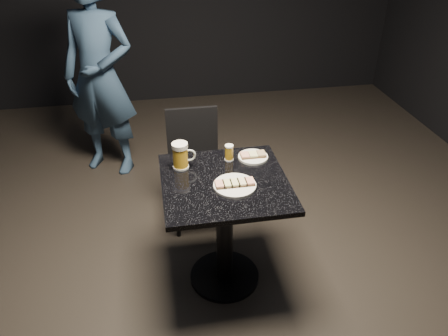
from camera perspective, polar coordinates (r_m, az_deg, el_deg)
The scene contains 10 objects.
floor at distance 2.91m, azimuth 0.07°, elevation -14.04°, with size 6.00×6.00×0.00m, color black.
plate_large at distance 2.37m, azimuth 1.41°, elevation -2.30°, with size 0.23×0.23×0.01m, color silver.
plate_small at distance 2.63m, azimuth 3.81°, elevation 1.44°, with size 0.18×0.18×0.01m, color white.
patron at distance 3.74m, azimuth -15.95°, elevation 11.45°, with size 0.62×0.41×1.70m, color navy.
table at distance 2.57m, azimuth 0.08°, elevation -6.15°, with size 0.70×0.70×0.75m.
beer_mug at distance 2.51m, azimuth -5.66°, elevation 1.64°, with size 0.14×0.09×0.16m.
beer_tumbler at distance 2.59m, azimuth 0.67°, elevation 2.02°, with size 0.06×0.06×0.10m.
chair at distance 3.11m, azimuth -3.86°, elevation 1.04°, with size 0.37×0.37×0.85m.
canapes_on_plate_large at distance 2.36m, azimuth 1.42°, elevation -1.97°, with size 0.21×0.07×0.02m.
canapes_on_plate_small at distance 2.63m, azimuth 3.82°, elevation 1.75°, with size 0.15×0.07×0.02m.
Camera 1 is at (-0.36, -1.98, 2.10)m, focal length 35.00 mm.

